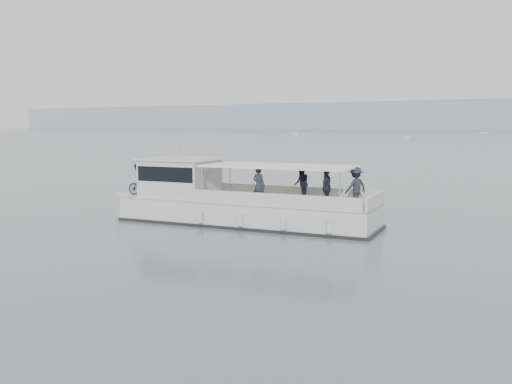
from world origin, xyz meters
The scene contains 2 objects.
ground centered at (0.00, 0.00, 0.00)m, with size 1400.00×1400.00×0.00m, color slate.
tour_boat centered at (-4.71, -1.04, 0.99)m, with size 14.44×4.93×6.00m.
Camera 1 is at (11.02, -24.02, 4.78)m, focal length 40.00 mm.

